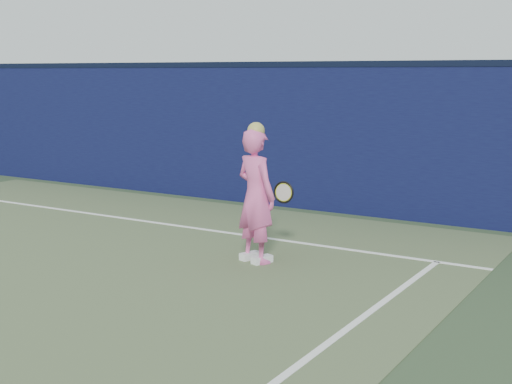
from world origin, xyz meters
The scene contains 4 objects.
backstop_wall centered at (0.00, 6.50, 1.25)m, with size 24.00×0.40×2.50m, color #0B0D34.
wall_cap centered at (0.00, 6.50, 2.55)m, with size 24.00×0.42×0.10m, color black.
player centered at (2.78, 2.84, 0.87)m, with size 0.73×0.59×1.80m.
racket centered at (2.92, 3.26, 0.86)m, with size 0.54×0.17×0.30m.
Camera 1 is at (7.41, -4.79, 2.44)m, focal length 50.00 mm.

